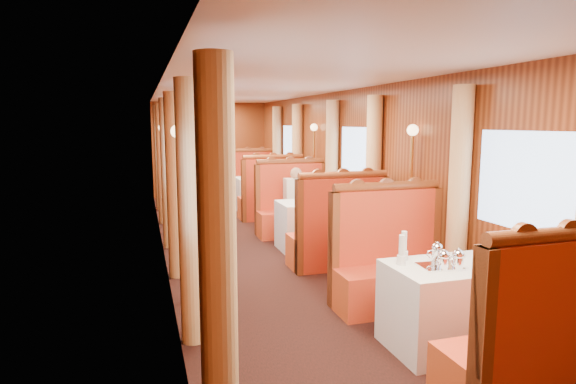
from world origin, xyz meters
name	(u,v)px	position (x,y,z in m)	size (l,w,h in m)	color
floor	(266,252)	(0.00, 0.00, 0.00)	(3.00, 12.00, 0.01)	black
ceiling	(265,86)	(0.00, 0.00, 2.50)	(3.00, 12.00, 0.01)	silver
wall_far	(210,150)	(0.00, 6.00, 1.25)	(3.00, 2.50, 0.01)	brown
wall_left	(162,174)	(-1.50, 0.00, 1.25)	(12.00, 2.50, 0.01)	brown
wall_right	(357,168)	(1.50, 0.00, 1.25)	(12.00, 2.50, 0.01)	brown
doorway_far	(211,159)	(0.00, 5.97, 1.00)	(0.80, 0.04, 2.00)	brown
table_near	(448,306)	(0.75, -3.50, 0.38)	(1.05, 0.72, 0.75)	white
banquette_near_fwd	(540,354)	(0.75, -4.51, 0.42)	(1.30, 0.55, 1.34)	red
banquette_near_aft	(391,268)	(0.75, -2.49, 0.42)	(1.30, 0.55, 1.34)	red
table_mid	(313,225)	(0.75, 0.00, 0.38)	(1.05, 0.72, 0.75)	white
banquette_mid_fwd	(338,237)	(0.75, -1.01, 0.42)	(1.30, 0.55, 1.34)	red
banquette_mid_aft	(293,211)	(0.75, 1.01, 0.42)	(1.30, 0.55, 1.34)	red
table_far	(260,194)	(0.75, 3.50, 0.38)	(1.05, 0.72, 0.75)	white
banquette_far_fwd	(271,199)	(0.75, 2.49, 0.42)	(1.30, 0.55, 1.34)	red
banquette_far_aft	(250,186)	(0.75, 4.51, 0.42)	(1.30, 0.55, 1.34)	red
tea_tray	(439,266)	(0.62, -3.52, 0.76)	(0.34, 0.26, 0.01)	silver
teapot_left	(443,263)	(0.60, -3.61, 0.81)	(0.16, 0.12, 0.13)	silver
teapot_right	(458,262)	(0.72, -3.64, 0.82)	(0.16, 0.12, 0.13)	silver
teapot_back	(437,256)	(0.66, -3.42, 0.82)	(0.17, 0.13, 0.14)	silver
fruit_plate	(490,262)	(1.09, -3.59, 0.77)	(0.23, 0.23, 0.05)	white
cup_inboard	(401,253)	(0.34, -3.37, 0.86)	(0.08, 0.08, 0.26)	white
cup_outboard	(404,249)	(0.44, -3.25, 0.86)	(0.08, 0.08, 0.26)	white
rose_vase_mid	(313,190)	(0.77, 0.04, 0.93)	(0.06, 0.06, 0.36)	silver
rose_vase_far	(259,169)	(0.74, 3.54, 0.93)	(0.06, 0.06, 0.36)	silver
window_left_near	(185,197)	(-1.49, -3.50, 1.45)	(1.20, 0.90, 0.01)	#89ADDB
curtain_left_near_a	(218,263)	(-1.38, -4.28, 1.18)	(0.22, 0.22, 2.35)	#E4B274
curtain_left_near_b	(190,214)	(-1.38, -2.72, 1.18)	(0.22, 0.22, 2.35)	#E4B274
window_right_near	(525,182)	(1.49, -3.50, 1.45)	(1.20, 0.90, 0.01)	#89ADDB
curtain_right_near_b	(458,200)	(1.38, -2.72, 1.18)	(0.22, 0.22, 2.35)	#E4B274
window_left_mid	(163,160)	(-1.49, 0.00, 1.45)	(1.20, 0.90, 0.01)	#89ADDB
curtain_left_mid_a	(175,186)	(-1.38, -0.78, 1.18)	(0.22, 0.22, 2.35)	#E4B274
curtain_left_mid_b	(168,174)	(-1.38, 0.78, 1.18)	(0.22, 0.22, 2.35)	#E4B274
window_right_mid	(357,156)	(1.49, 0.00, 1.45)	(1.20, 0.90, 0.01)	#89ADDB
curtain_right_mid_a	(373,179)	(1.38, -0.78, 1.18)	(0.22, 0.22, 2.35)	#E4B274
curtain_right_mid_b	(332,169)	(1.38, 0.78, 1.18)	(0.22, 0.22, 2.35)	#E4B274
window_left_far	(155,148)	(-1.49, 3.50, 1.45)	(1.20, 0.90, 0.01)	#89ADDB
curtain_left_far_a	(163,164)	(-1.38, 2.72, 1.18)	(0.22, 0.22, 2.35)	#E4B274
curtain_left_far_b	(160,158)	(-1.38, 4.28, 1.18)	(0.22, 0.22, 2.35)	#E4B274
window_right_far	(291,146)	(1.49, 3.50, 1.45)	(1.20, 0.90, 0.01)	#89ADDB
curtain_right_far_a	(297,161)	(1.38, 2.72, 1.18)	(0.22, 0.22, 2.35)	#E4B274
curtain_right_far_b	(277,156)	(1.38, 4.28, 1.18)	(0.22, 0.22, 2.35)	#E4B274
sconce_left_fore	(179,178)	(-1.40, -1.75, 1.38)	(0.14, 0.14, 1.95)	#BF8C3F
sconce_right_fore	(411,171)	(1.40, -1.75, 1.38)	(0.14, 0.14, 1.95)	#BF8C3F
sconce_left_aft	(164,156)	(-1.40, 1.75, 1.38)	(0.14, 0.14, 1.95)	#BF8C3F
sconce_right_aft	(314,153)	(1.40, 1.75, 1.38)	(0.14, 0.14, 1.95)	#BF8C3F
steward	(210,189)	(-0.77, 0.54, 0.94)	(0.69, 0.45, 1.89)	navy
passenger	(297,195)	(0.75, 0.81, 0.74)	(0.40, 0.44, 0.76)	beige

